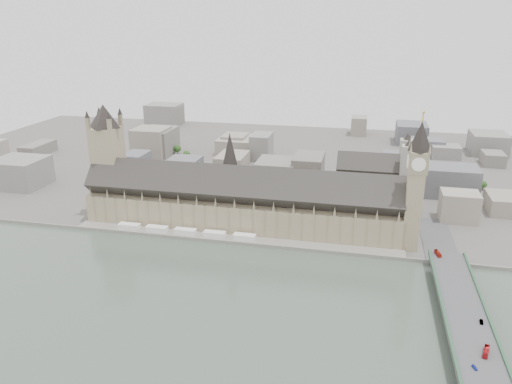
% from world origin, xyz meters
% --- Properties ---
extents(ground, '(900.00, 900.00, 0.00)m').
position_xyz_m(ground, '(0.00, 0.00, 0.00)').
color(ground, '#595651').
rests_on(ground, ground).
extents(river_thames, '(600.00, 600.00, 0.00)m').
position_xyz_m(river_thames, '(0.00, -165.00, 0.00)').
color(river_thames, '#4B594D').
rests_on(river_thames, ground).
extents(embankment_wall, '(600.00, 1.50, 3.00)m').
position_xyz_m(embankment_wall, '(0.00, -15.00, 1.50)').
color(embankment_wall, gray).
rests_on(embankment_wall, ground).
extents(river_terrace, '(270.00, 15.00, 2.00)m').
position_xyz_m(river_terrace, '(0.00, -7.50, 1.00)').
color(river_terrace, gray).
rests_on(river_terrace, ground).
extents(terrace_tents, '(118.00, 7.00, 4.00)m').
position_xyz_m(terrace_tents, '(-40.00, -7.00, 4.00)').
color(terrace_tents, white).
rests_on(terrace_tents, river_terrace).
extents(palace_of_westminster, '(265.00, 40.73, 55.44)m').
position_xyz_m(palace_of_westminster, '(0.00, 19.70, 22.71)').
color(palace_of_westminster, tan).
rests_on(palace_of_westminster, ground).
extents(elizabeth_tower, '(17.00, 17.00, 107.50)m').
position_xyz_m(elizabeth_tower, '(138.00, 8.00, 58.09)').
color(elizabeth_tower, tan).
rests_on(elizabeth_tower, ground).
extents(victoria_tower, '(30.00, 30.00, 100.00)m').
position_xyz_m(victoria_tower, '(-122.00, 26.00, 55.20)').
color(victoria_tower, tan).
rests_on(victoria_tower, ground).
extents(central_tower, '(13.00, 13.00, 48.00)m').
position_xyz_m(central_tower, '(-10.00, 26.00, 57.92)').
color(central_tower, gray).
rests_on(central_tower, ground).
extents(westminster_bridge, '(25.00, 325.00, 10.25)m').
position_xyz_m(westminster_bridge, '(162.00, -87.50, 5.12)').
color(westminster_bridge, '#474749').
rests_on(westminster_bridge, ground).
extents(bridge_parapets, '(25.00, 235.00, 1.15)m').
position_xyz_m(bridge_parapets, '(162.00, -132.00, 10.82)').
color(bridge_parapets, '#2F563A').
rests_on(bridge_parapets, westminster_bridge).
extents(westminster_abbey, '(68.00, 36.00, 64.00)m').
position_xyz_m(westminster_abbey, '(110.92, 95.00, 25.08)').
color(westminster_abbey, gray).
rests_on(westminster_abbey, ground).
extents(city_skyline_inland, '(720.00, 360.00, 38.00)m').
position_xyz_m(city_skyline_inland, '(0.00, 245.00, 19.00)').
color(city_skyline_inland, gray).
rests_on(city_skyline_inland, ground).
extents(park_trees, '(110.00, 30.00, 15.00)m').
position_xyz_m(park_trees, '(-10.00, 60.00, 7.50)').
color(park_trees, '#254819').
rests_on(park_trees, ground).
extents(red_bus_north, '(4.25, 9.91, 2.69)m').
position_xyz_m(red_bus_north, '(155.28, -20.86, 11.59)').
color(red_bus_north, '#B42214').
rests_on(red_bus_north, westminster_bridge).
extents(red_bus_south, '(5.27, 10.52, 2.86)m').
position_xyz_m(red_bus_south, '(165.86, -131.60, 11.68)').
color(red_bus_south, red).
rests_on(red_bus_south, westminster_bridge).
extents(car_blue, '(2.69, 4.09, 1.30)m').
position_xyz_m(car_blue, '(158.24, -144.72, 10.90)').
color(car_blue, '#182CA1').
rests_on(car_blue, westminster_bridge).
extents(car_silver, '(2.00, 4.67, 1.50)m').
position_xyz_m(car_silver, '(168.99, -103.38, 11.00)').
color(car_silver, gray).
rests_on(car_silver, westminster_bridge).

